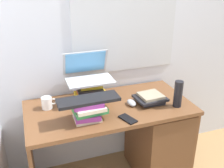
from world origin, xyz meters
TOP-DOWN VIEW (x-y plane):
  - wall_back at (0.00, 0.35)m, footprint 6.00×0.06m
  - desk at (0.31, -0.02)m, footprint 1.26×0.62m
  - book_stack_tall at (-0.11, 0.14)m, footprint 0.25×0.20m
  - book_stack_keyboard_riser at (-0.20, -0.14)m, footprint 0.24×0.20m
  - book_stack_side at (0.32, -0.04)m, footprint 0.24×0.21m
  - laptop at (-0.11, 0.20)m, footprint 0.36×0.28m
  - keyboard at (-0.20, -0.14)m, footprint 0.42×0.15m
  - computer_mouse at (0.16, -0.04)m, footprint 0.06×0.10m
  - mug at (-0.45, 0.12)m, footprint 0.11×0.08m
  - water_bottle at (0.48, -0.17)m, footprint 0.06×0.06m
  - cell_phone at (0.06, -0.23)m, footprint 0.11×0.15m

SIDE VIEW (x-z plane):
  - desk at x=0.31m, z-range 0.03..0.76m
  - cell_phone at x=0.06m, z-range 0.73..0.74m
  - computer_mouse at x=0.16m, z-range 0.73..0.77m
  - book_stack_side at x=0.32m, z-range 0.73..0.80m
  - mug at x=-0.45m, z-range 0.73..0.82m
  - book_stack_tall at x=-0.11m, z-range 0.72..0.88m
  - book_stack_keyboard_riser at x=-0.20m, z-range 0.73..0.88m
  - water_bottle at x=0.48m, z-range 0.73..0.93m
  - keyboard at x=-0.20m, z-range 0.87..0.90m
  - laptop at x=-0.11m, z-range 0.83..1.04m
  - wall_back at x=0.00m, z-range 0.00..2.60m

